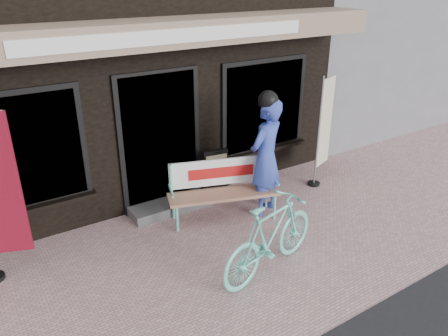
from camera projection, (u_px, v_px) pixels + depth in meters
ground at (231, 266)px, 5.66m from camera, size 70.00×70.00×0.00m
storefront at (87, 1)px, 8.24m from camera, size 7.00×6.77×6.00m
bench at (223, 185)px, 6.62m from camera, size 1.73×0.94×0.91m
person at (266, 155)px, 6.57m from camera, size 0.79×0.66×1.96m
bicycle at (270, 237)px, 5.37m from camera, size 1.74×0.84×1.01m
nobori_cream at (324, 128)px, 7.56m from camera, size 0.58×0.31×1.96m
menu_stand at (216, 174)px, 7.23m from camera, size 0.43×0.15×0.85m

